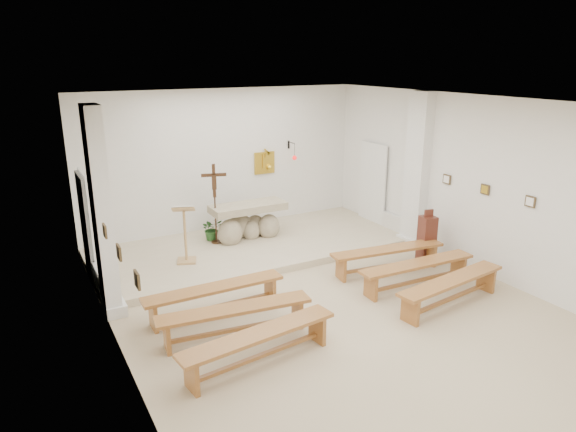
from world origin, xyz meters
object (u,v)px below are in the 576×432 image
crucifix_stand (215,198)px  bench_left_front (215,293)px  donation_pedestal (427,238)px  bench_right_front (388,254)px  bench_right_third (451,286)px  bench_left_second (235,315)px  bench_left_third (259,340)px  altar (248,224)px  lectern (185,234)px  bench_right_second (417,269)px

crucifix_stand → bench_left_front: size_ratio=0.75×
donation_pedestal → bench_left_front: (-4.83, -0.08, -0.12)m
bench_right_front → bench_right_third: (0.00, -1.71, 0.00)m
bench_left_second → bench_left_third: 0.86m
altar → bench_left_front: 3.46m
altar → crucifix_stand: crucifix_stand is taller
lectern → bench_right_second: (3.50, -2.99, -0.38)m
crucifix_stand → bench_right_third: (2.54, -4.62, -0.81)m
bench_left_third → donation_pedestal: bearing=13.7°
donation_pedestal → bench_right_second: bearing=-130.0°
donation_pedestal → bench_right_front: (-1.12, -0.08, -0.12)m
altar → donation_pedestal: (2.90, -2.78, 0.01)m
lectern → bench_left_third: 3.87m
lectern → bench_right_front: (3.50, -2.13, -0.38)m
altar → crucifix_stand: 1.04m
bench_left_front → bench_right_front: bearing=0.2°
donation_pedestal → bench_left_second: (-4.83, -0.94, -0.12)m
crucifix_stand → bench_right_third: size_ratio=0.74×
bench_right_front → bench_left_front: bearing=-172.4°
bench_left_second → altar: bearing=69.8°
bench_right_front → bench_left_third: 4.09m
bench_left_third → bench_left_second: bearing=83.3°
altar → bench_right_second: size_ratio=0.72×
bench_right_front → bench_right_third: size_ratio=1.00×
lectern → bench_left_second: (-0.21, -2.99, -0.38)m
bench_left_second → donation_pedestal: bearing=18.2°
altar → crucifix_stand: (-0.76, 0.05, 0.70)m
bench_left_front → bench_left_third: same height
bench_left_third → bench_right_second: bearing=6.3°
lectern → bench_right_front: bearing=-10.4°
lectern → bench_right_second: size_ratio=0.51×
donation_pedestal → bench_right_front: size_ratio=0.46×
crucifix_stand → bench_right_front: crucifix_stand is taller
bench_right_second → bench_left_third: size_ratio=0.99×
bench_left_second → bench_right_third: bearing=-5.7°
bench_right_front → bench_left_second: bearing=-159.4°
donation_pedestal → bench_left_third: (-4.83, -1.80, -0.12)m
crucifix_stand → bench_left_front: bearing=-95.0°
bench_left_front → donation_pedestal: bearing=1.2°
bench_right_third → lectern: bearing=125.4°
lectern → bench_right_third: size_ratio=0.51×
lectern → bench_left_second: size_ratio=0.51×
bench_left_front → bench_right_front: size_ratio=0.99×
bench_right_second → lectern: bearing=142.1°
donation_pedestal → bench_left_second: size_ratio=0.46×
donation_pedestal → lectern: bearing=166.1°
altar → crucifix_stand: bearing=176.8°
bench_right_second → bench_right_third: same height
bench_left_third → bench_right_third: (3.71, 0.00, 0.00)m
bench_left_front → lectern: bearing=84.6°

